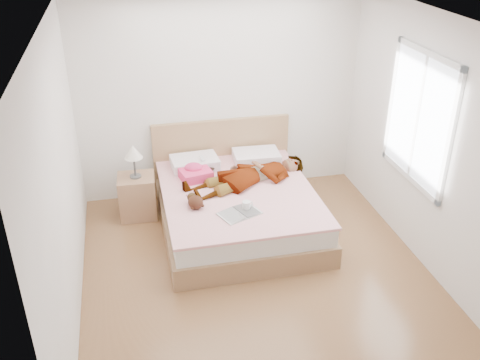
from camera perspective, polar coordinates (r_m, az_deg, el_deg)
The scene contains 11 objects.
ground at distance 5.72m, azimuth 1.91°, elevation -10.14°, with size 4.00×4.00×0.00m, color #4F3118.
woman at distance 6.38m, azimuth 0.96°, elevation 0.84°, with size 0.60×1.61×0.22m, color white.
hair at distance 6.71m, azimuth -4.68°, elevation 1.55°, with size 0.49×0.60×0.09m, color black.
phone at distance 6.62m, azimuth -4.06°, elevation 2.34°, with size 0.04×0.09×0.01m, color silver.
room_shell at distance 5.87m, azimuth 18.52°, elevation 6.26°, with size 4.00×4.00×4.00m.
bed at distance 6.40m, azimuth -0.37°, elevation -2.61°, with size 1.80×2.08×1.00m.
towel at distance 6.46m, azimuth -4.80°, elevation 0.76°, with size 0.41×0.36×0.19m.
magazine at distance 5.75m, azimuth -0.05°, elevation -3.56°, with size 0.50×0.42×0.03m.
coffee_mug at distance 5.81m, azimuth 0.71°, elevation -2.72°, with size 0.13×0.11×0.10m.
plush_toy at distance 5.87m, azimuth -4.83°, elevation -2.27°, with size 0.21×0.27×0.14m.
nightstand at distance 6.67m, azimuth -10.90°, elevation -1.39°, with size 0.46×0.42×0.95m.
Camera 1 is at (-1.17, -4.35, 3.51)m, focal length 40.00 mm.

